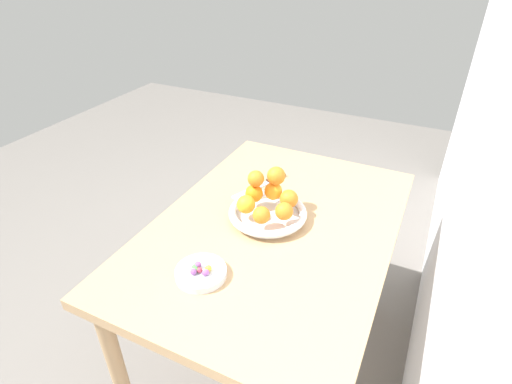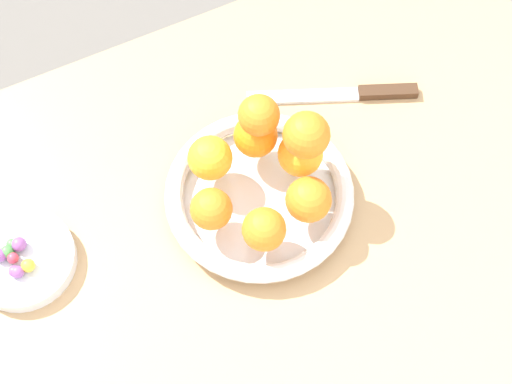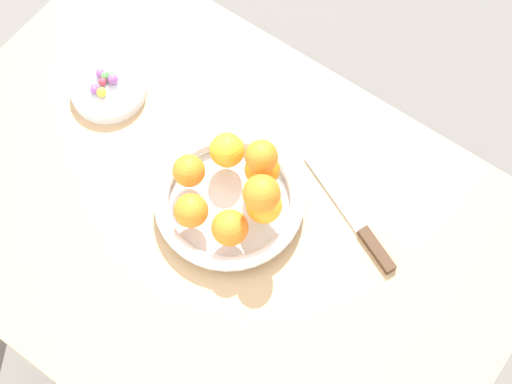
{
  "view_description": "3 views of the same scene",
  "coord_description": "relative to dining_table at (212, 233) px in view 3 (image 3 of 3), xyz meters",
  "views": [
    {
      "loc": [
        0.99,
        0.41,
        1.54
      ],
      "look_at": [
        -0.0,
        -0.07,
        0.85
      ],
      "focal_mm": 28.0,
      "sensor_mm": 36.0,
      "label": 1
    },
    {
      "loc": [
        0.2,
        0.41,
        1.74
      ],
      "look_at": [
        -0.0,
        -0.01,
        0.82
      ],
      "focal_mm": 55.0,
      "sensor_mm": 36.0,
      "label": 2
    },
    {
      "loc": [
        -0.39,
        0.41,
        2.01
      ],
      "look_at": [
        -0.06,
        -0.06,
        0.8
      ],
      "focal_mm": 55.0,
      "sensor_mm": 36.0,
      "label": 3
    }
  ],
  "objects": [
    {
      "name": "candy_ball_6",
      "position": [
        0.33,
        -0.1,
        0.12
      ],
      "size": [
        0.02,
        0.02,
        0.02
      ],
      "primitive_type": "sphere",
      "color": "#8C4C99",
      "rests_on": "candy_dish"
    },
    {
      "name": "orange_1",
      "position": [
        0.06,
        -0.02,
        0.16
      ],
      "size": [
        0.06,
        0.06,
        0.06
      ],
      "primitive_type": "sphere",
      "color": "orange",
      "rests_on": "fruit_bowl"
    },
    {
      "name": "orange_7",
      "position": [
        -0.05,
        -0.09,
        0.22
      ],
      "size": [
        0.06,
        0.06,
        0.06
      ],
      "primitive_type": "sphere",
      "color": "orange",
      "rests_on": "orange_5"
    },
    {
      "name": "candy_ball_0",
      "position": [
        0.31,
        -0.1,
        0.12
      ],
      "size": [
        0.02,
        0.02,
        0.02
      ],
      "primitive_type": "sphere",
      "color": "#8C4C99",
      "rests_on": "candy_dish"
    },
    {
      "name": "candy_dish",
      "position": [
        0.31,
        -0.09,
        0.1
      ],
      "size": [
        0.15,
        0.15,
        0.02
      ],
      "primitive_type": "cylinder",
      "color": "silver",
      "rests_on": "dining_table"
    },
    {
      "name": "ground_plane",
      "position": [
        0.0,
        0.0,
        -0.65
      ],
      "size": [
        6.0,
        6.0,
        0.0
      ],
      "primitive_type": "plane",
      "color": "slate"
    },
    {
      "name": "candy_ball_1",
      "position": [
        0.32,
        -0.07,
        0.12
      ],
      "size": [
        0.02,
        0.02,
        0.02
      ],
      "primitive_type": "sphere",
      "color": "#8C4C99",
      "rests_on": "candy_dish"
    },
    {
      "name": "candy_ball_3",
      "position": [
        0.32,
        -0.07,
        0.12
      ],
      "size": [
        0.02,
        0.02,
        0.02
      ],
      "primitive_type": "sphere",
      "color": "#8C4C99",
      "rests_on": "candy_dish"
    },
    {
      "name": "orange_4",
      "position": [
        -0.09,
        -0.04,
        0.16
      ],
      "size": [
        0.06,
        0.06,
        0.06
      ],
      "primitive_type": "sphere",
      "color": "orange",
      "rests_on": "fruit_bowl"
    },
    {
      "name": "orange_0",
      "position": [
        0.03,
        -0.09,
        0.16
      ],
      "size": [
        0.06,
        0.06,
        0.06
      ],
      "primitive_type": "sphere",
      "color": "orange",
      "rests_on": "fruit_bowl"
    },
    {
      "name": "knife",
      "position": [
        -0.22,
        -0.14,
        0.09
      ],
      "size": [
        0.25,
        0.12,
        0.01
      ],
      "color": "#3F2819",
      "rests_on": "dining_table"
    },
    {
      "name": "candy_ball_4",
      "position": [
        0.31,
        -0.11,
        0.12
      ],
      "size": [
        0.02,
        0.02,
        0.02
      ],
      "primitive_type": "sphere",
      "color": "#4C9947",
      "rests_on": "candy_dish"
    },
    {
      "name": "candy_ball_2",
      "position": [
        0.32,
        -0.09,
        0.12
      ],
      "size": [
        0.02,
        0.02,
        0.02
      ],
      "primitive_type": "sphere",
      "color": "#C6384C",
      "rests_on": "candy_dish"
    },
    {
      "name": "dining_table",
      "position": [
        0.0,
        0.0,
        0.0
      ],
      "size": [
        1.1,
        0.76,
        0.74
      ],
      "color": "tan",
      "rests_on": "ground_plane"
    },
    {
      "name": "candy_ball_7",
      "position": [
        0.32,
        -0.1,
        0.12
      ],
      "size": [
        0.02,
        0.02,
        0.02
      ],
      "primitive_type": "sphere",
      "color": "#4C9947",
      "rests_on": "candy_dish"
    },
    {
      "name": "orange_3",
      "position": [
        -0.06,
        0.02,
        0.16
      ],
      "size": [
        0.06,
        0.06,
        0.06
      ],
      "primitive_type": "sphere",
      "color": "orange",
      "rests_on": "fruit_bowl"
    },
    {
      "name": "orange_5",
      "position": [
        -0.04,
        -0.1,
        0.16
      ],
      "size": [
        0.06,
        0.06,
        0.06
      ],
      "primitive_type": "sphere",
      "color": "orange",
      "rests_on": "fruit_bowl"
    },
    {
      "name": "fruit_bowl",
      "position": [
        -0.02,
        -0.03,
        0.11
      ],
      "size": [
        0.27,
        0.27,
        0.04
      ],
      "color": "silver",
      "rests_on": "dining_table"
    },
    {
      "name": "candy_ball_5",
      "position": [
        0.3,
        -0.07,
        0.12
      ],
      "size": [
        0.02,
        0.02,
        0.02
      ],
      "primitive_type": "sphere",
      "color": "gold",
      "rests_on": "candy_dish"
    },
    {
      "name": "orange_6",
      "position": [
        -0.09,
        -0.04,
        0.22
      ],
      "size": [
        0.06,
        0.06,
        0.06
      ],
      "primitive_type": "sphere",
      "color": "orange",
      "rests_on": "orange_4"
    },
    {
      "name": "orange_2",
      "position": [
        0.01,
        0.03,
        0.16
      ],
      "size": [
        0.06,
        0.06,
        0.06
      ],
      "primitive_type": "sphere",
      "color": "orange",
      "rests_on": "fruit_bowl"
    }
  ]
}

